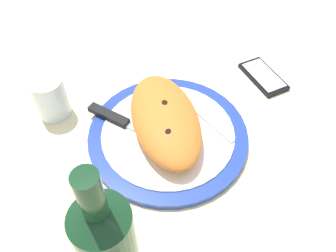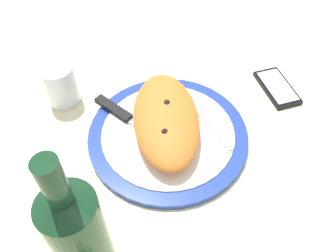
% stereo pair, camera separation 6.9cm
% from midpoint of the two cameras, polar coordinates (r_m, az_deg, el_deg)
% --- Properties ---
extents(ground_plane, '(1.50, 1.50, 0.03)m').
position_cam_midpoint_polar(ground_plane, '(0.73, -2.70, -2.79)').
color(ground_plane, beige).
extents(plate, '(0.32, 0.32, 0.02)m').
position_cam_midpoint_polar(plate, '(0.71, -2.77, -1.66)').
color(plate, '#233D99').
rests_on(plate, ground_plane).
extents(calzone, '(0.27, 0.18, 0.06)m').
position_cam_midpoint_polar(calzone, '(0.69, -2.96, 1.12)').
color(calzone, orange).
rests_on(calzone, plate).
extents(fork, '(0.16, 0.04, 0.00)m').
position_cam_midpoint_polar(fork, '(0.73, 2.61, 1.83)').
color(fork, silver).
rests_on(fork, plate).
extents(knife, '(0.21, 0.13, 0.01)m').
position_cam_midpoint_polar(knife, '(0.73, -10.37, 0.60)').
color(knife, silver).
rests_on(knife, plate).
extents(smartphone, '(0.12, 0.07, 0.01)m').
position_cam_midpoint_polar(smartphone, '(0.86, 13.08, 7.75)').
color(smartphone, black).
rests_on(smartphone, ground_plane).
extents(water_glass, '(0.07, 0.07, 0.09)m').
position_cam_midpoint_polar(water_glass, '(0.78, -20.96, 3.95)').
color(water_glass, silver).
rests_on(water_glass, ground_plane).
extents(wine_bottle, '(0.08, 0.08, 0.29)m').
position_cam_midpoint_polar(wine_bottle, '(0.49, -13.86, -18.82)').
color(wine_bottle, '#14381E').
rests_on(wine_bottle, ground_plane).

